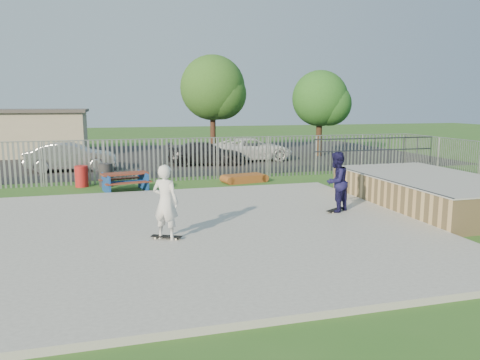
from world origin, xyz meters
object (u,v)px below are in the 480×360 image
object	(u,v)px
trash_bin_red	(82,176)
tree_mid	(213,88)
tree_right	(320,99)
car_silver	(71,157)
skater_navy	(336,182)
funbox	(244,178)
trash_bin_grey	(106,175)
skater_white	(166,202)
car_white	(252,149)
car_dark	(206,153)
picnic_table	(125,182)

from	to	relation	value
trash_bin_red	tree_mid	world-z (taller)	tree_mid
tree_right	car_silver	bearing A→B (deg)	-168.72
tree_mid	skater_navy	xyz separation A→B (m)	(-0.06, -18.81, -3.54)
funbox	trash_bin_grey	bearing A→B (deg)	163.95
funbox	skater_white	world-z (taller)	skater_white
car_silver	skater_white	bearing A→B (deg)	-164.58
car_silver	funbox	bearing A→B (deg)	-123.78
funbox	car_silver	size ratio (longest dim) A/B	0.41
car_white	funbox	bearing A→B (deg)	161.69
tree_right	skater_navy	distance (m)	17.80
trash_bin_grey	funbox	bearing A→B (deg)	-5.59
car_silver	car_dark	world-z (taller)	car_silver
trash_bin_red	car_silver	distance (m)	5.17
skater_navy	car_dark	bearing A→B (deg)	-116.17
picnic_table	trash_bin_grey	bearing A→B (deg)	105.05
car_dark	car_white	distance (m)	3.44
trash_bin_red	trash_bin_grey	xyz separation A→B (m)	(1.03, -0.16, 0.04)
car_dark	skater_white	size ratio (longest dim) A/B	2.36
skater_navy	trash_bin_grey	bearing A→B (deg)	-79.42
car_silver	skater_white	xyz separation A→B (m)	(3.33, -14.61, 0.34)
funbox	tree_mid	bearing A→B (deg)	74.25
funbox	skater_white	bearing A→B (deg)	-128.41
car_white	skater_white	world-z (taller)	skater_white
funbox	trash_bin_grey	xyz separation A→B (m)	(-6.18, 0.60, 0.33)
trash_bin_grey	car_dark	world-z (taller)	car_dark
funbox	skater_navy	xyz separation A→B (m)	(1.02, -7.11, 0.95)
skater_white	tree_right	bearing A→B (deg)	-89.87
trash_bin_red	car_silver	size ratio (longest dim) A/B	0.20
picnic_table	skater_navy	size ratio (longest dim) A/B	1.10
trash_bin_red	tree_mid	xyz separation A→B (m)	(8.29, 10.94, 4.20)
trash_bin_grey	trash_bin_red	bearing A→B (deg)	171.19
tree_mid	skater_white	bearing A→B (deg)	-105.63
picnic_table	skater_white	bearing A→B (deg)	-96.64
trash_bin_red	skater_navy	distance (m)	11.41
tree_right	funbox	bearing A→B (deg)	-131.38
picnic_table	trash_bin_grey	world-z (taller)	trash_bin_grey
car_silver	skater_navy	xyz separation A→B (m)	(8.99, -12.97, 0.34)
trash_bin_red	trash_bin_grey	bearing A→B (deg)	-8.81
car_white	skater_navy	bearing A→B (deg)	174.63
car_silver	tree_mid	world-z (taller)	tree_mid
picnic_table	funbox	world-z (taller)	picnic_table
trash_bin_grey	car_silver	size ratio (longest dim) A/B	0.22
funbox	trash_bin_red	distance (m)	7.25
funbox	tree_right	size ratio (longest dim) A/B	0.33
car_dark	trash_bin_red	bearing A→B (deg)	139.24
picnic_table	skater_navy	distance (m)	8.98
picnic_table	funbox	size ratio (longest dim) A/B	1.12
funbox	car_white	world-z (taller)	car_white
car_dark	skater_white	distance (m)	15.74
car_white	skater_white	size ratio (longest dim) A/B	2.65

